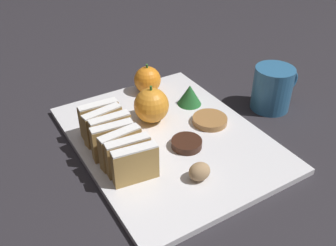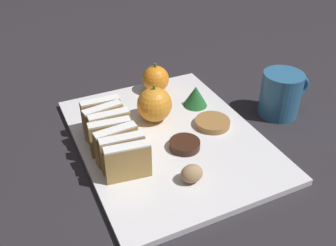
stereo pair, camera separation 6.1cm
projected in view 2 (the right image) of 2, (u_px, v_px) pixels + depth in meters
name	position (u px, v px, depth m)	size (l,w,h in m)	color
ground_plane	(168.00, 141.00, 0.72)	(6.00, 6.00, 0.00)	#28262B
serving_platter	(168.00, 138.00, 0.72)	(0.33, 0.42, 0.01)	white
stollen_slice_front	(128.00, 162.00, 0.60)	(0.08, 0.03, 0.07)	tan
stollen_slice_second	(123.00, 153.00, 0.62)	(0.08, 0.03, 0.07)	tan
stollen_slice_third	(117.00, 145.00, 0.64)	(0.08, 0.02, 0.07)	tan
stollen_slice_fourth	(111.00, 137.00, 0.66)	(0.08, 0.03, 0.07)	tan
stollen_slice_fifth	(110.00, 128.00, 0.68)	(0.08, 0.02, 0.07)	tan
stollen_slice_sixth	(104.00, 122.00, 0.70)	(0.08, 0.03, 0.07)	tan
stollen_slice_back	(102.00, 114.00, 0.72)	(0.08, 0.02, 0.07)	tan
orange_near	(154.00, 105.00, 0.74)	(0.07, 0.07, 0.08)	orange
orange_far	(156.00, 79.00, 0.84)	(0.06, 0.06, 0.07)	orange
walnut	(192.00, 174.00, 0.61)	(0.04, 0.03, 0.03)	tan
chocolate_cookie	(185.00, 145.00, 0.68)	(0.06, 0.06, 0.01)	#381E14
gingerbread_cookie	(212.00, 123.00, 0.74)	(0.07, 0.07, 0.01)	#A3703D
evergreen_sprig	(195.00, 96.00, 0.80)	(0.05, 0.05, 0.05)	#23662D
coffee_mug	(281.00, 94.00, 0.78)	(0.11, 0.08, 0.09)	#2D6693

